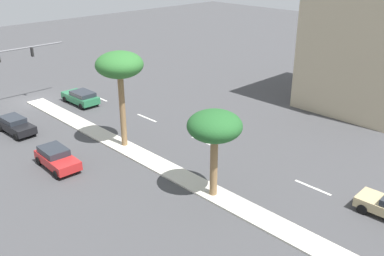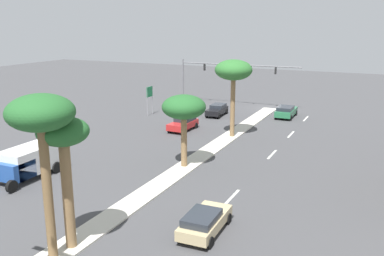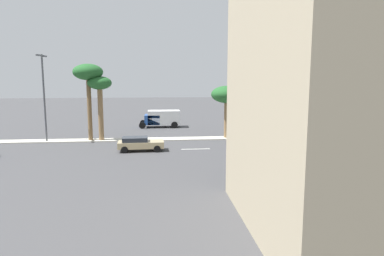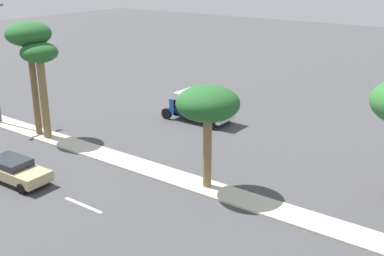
{
  "view_description": "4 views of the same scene",
  "coord_description": "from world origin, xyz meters",
  "px_view_note": "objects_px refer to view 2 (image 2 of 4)",
  "views": [
    {
      "loc": [
        18.35,
        42.98,
        15.3
      ],
      "look_at": [
        -2.31,
        21.77,
        2.78
      ],
      "focal_mm": 40.29,
      "sensor_mm": 36.0,
      "label": 1
    },
    {
      "loc": [
        -14.4,
        55.6,
        11.54
      ],
      "look_at": [
        0.15,
        24.74,
        2.94
      ],
      "focal_mm": 39.5,
      "sensor_mm": 36.0,
      "label": 2
    },
    {
      "loc": [
        -38.8,
        33.98,
        7.02
      ],
      "look_at": [
        -3.74,
        30.59,
        1.82
      ],
      "focal_mm": 32.76,
      "sensor_mm": 36.0,
      "label": 3
    },
    {
      "loc": [
        -20.22,
        12.42,
        12.19
      ],
      "look_at": [
        2.18,
        28.86,
        2.51
      ],
      "focal_mm": 44.5,
      "sensor_mm": 36.0,
      "label": 4
    }
  ],
  "objects_px": {
    "palm_tree_front": "(64,142)",
    "sedan_red_right": "(183,123)",
    "palm_tree_near": "(184,108)",
    "palm_tree_inboard": "(41,119)",
    "sedan_green_trailing": "(286,111)",
    "box_truck": "(26,162)",
    "traffic_signal_gantry": "(214,75)",
    "sedan_black_near": "(217,110)",
    "palm_tree_trailing": "(233,72)",
    "sedan_tan_center": "(204,221)",
    "directional_road_sign": "(150,95)"
  },
  "relations": [
    {
      "from": "palm_tree_front",
      "to": "sedan_red_right",
      "type": "distance_m",
      "value": 25.96
    },
    {
      "from": "palm_tree_near",
      "to": "palm_tree_front",
      "type": "relative_size",
      "value": 0.85
    },
    {
      "from": "palm_tree_inboard",
      "to": "sedan_green_trailing",
      "type": "distance_m",
      "value": 37.82
    },
    {
      "from": "palm_tree_near",
      "to": "box_truck",
      "type": "height_order",
      "value": "palm_tree_near"
    },
    {
      "from": "traffic_signal_gantry",
      "to": "sedan_black_near",
      "type": "relative_size",
      "value": 4.09
    },
    {
      "from": "traffic_signal_gantry",
      "to": "palm_tree_front",
      "type": "height_order",
      "value": "palm_tree_front"
    },
    {
      "from": "palm_tree_trailing",
      "to": "sedan_tan_center",
      "type": "bearing_deg",
      "value": 105.72
    },
    {
      "from": "directional_road_sign",
      "to": "palm_tree_near",
      "type": "relative_size",
      "value": 0.62
    },
    {
      "from": "sedan_black_near",
      "to": "sedan_tan_center",
      "type": "relative_size",
      "value": 0.98
    },
    {
      "from": "palm_tree_trailing",
      "to": "palm_tree_near",
      "type": "distance_m",
      "value": 10.57
    },
    {
      "from": "sedan_tan_center",
      "to": "box_truck",
      "type": "xyz_separation_m",
      "value": [
        15.59,
        -2.16,
        0.56
      ]
    },
    {
      "from": "traffic_signal_gantry",
      "to": "palm_tree_inboard",
      "type": "relative_size",
      "value": 2.12
    },
    {
      "from": "traffic_signal_gantry",
      "to": "box_truck",
      "type": "bearing_deg",
      "value": 87.5
    },
    {
      "from": "palm_tree_front",
      "to": "box_truck",
      "type": "height_order",
      "value": "palm_tree_front"
    },
    {
      "from": "directional_road_sign",
      "to": "palm_tree_front",
      "type": "bearing_deg",
      "value": 113.54
    },
    {
      "from": "palm_tree_front",
      "to": "box_truck",
      "type": "relative_size",
      "value": 1.24
    },
    {
      "from": "box_truck",
      "to": "traffic_signal_gantry",
      "type": "bearing_deg",
      "value": -92.5
    },
    {
      "from": "palm_tree_near",
      "to": "palm_tree_trailing",
      "type": "bearing_deg",
      "value": -92.0
    },
    {
      "from": "directional_road_sign",
      "to": "palm_tree_trailing",
      "type": "distance_m",
      "value": 14.93
    },
    {
      "from": "palm_tree_near",
      "to": "sedan_black_near",
      "type": "distance_m",
      "value": 20.39
    },
    {
      "from": "traffic_signal_gantry",
      "to": "sedan_tan_center",
      "type": "height_order",
      "value": "traffic_signal_gantry"
    },
    {
      "from": "palm_tree_near",
      "to": "sedan_red_right",
      "type": "xyz_separation_m",
      "value": [
        5.46,
        -10.88,
        -4.13
      ]
    },
    {
      "from": "sedan_tan_center",
      "to": "palm_tree_near",
      "type": "bearing_deg",
      "value": -57.87
    },
    {
      "from": "palm_tree_inboard",
      "to": "sedan_tan_center",
      "type": "xyz_separation_m",
      "value": [
        -5.82,
        -5.63,
        -6.46
      ]
    },
    {
      "from": "traffic_signal_gantry",
      "to": "palm_tree_near",
      "type": "xyz_separation_m",
      "value": [
        -8.16,
        26.31,
        0.68
      ]
    },
    {
      "from": "traffic_signal_gantry",
      "to": "palm_tree_trailing",
      "type": "height_order",
      "value": "palm_tree_trailing"
    },
    {
      "from": "traffic_signal_gantry",
      "to": "palm_tree_near",
      "type": "relative_size",
      "value": 2.98
    },
    {
      "from": "palm_tree_trailing",
      "to": "palm_tree_inboard",
      "type": "bearing_deg",
      "value": 89.51
    },
    {
      "from": "palm_tree_inboard",
      "to": "sedan_red_right",
      "type": "relative_size",
      "value": 1.95
    },
    {
      "from": "palm_tree_trailing",
      "to": "palm_tree_near",
      "type": "height_order",
      "value": "palm_tree_trailing"
    },
    {
      "from": "traffic_signal_gantry",
      "to": "sedan_black_near",
      "type": "xyz_separation_m",
      "value": [
        -3.27,
        6.96,
        -3.47
      ]
    },
    {
      "from": "palm_tree_inboard",
      "to": "sedan_tan_center",
      "type": "bearing_deg",
      "value": -135.96
    },
    {
      "from": "palm_tree_near",
      "to": "sedan_green_trailing",
      "type": "xyz_separation_m",
      "value": [
        -3.24,
        -22.01,
        -4.12
      ]
    },
    {
      "from": "palm_tree_near",
      "to": "sedan_tan_center",
      "type": "height_order",
      "value": "palm_tree_near"
    },
    {
      "from": "sedan_black_near",
      "to": "palm_tree_inboard",
      "type": "bearing_deg",
      "value": 98.32
    },
    {
      "from": "sedan_red_right",
      "to": "sedan_green_trailing",
      "type": "bearing_deg",
      "value": -127.99
    },
    {
      "from": "palm_tree_trailing",
      "to": "sedan_red_right",
      "type": "distance_m",
      "value": 8.35
    },
    {
      "from": "palm_tree_trailing",
      "to": "sedan_green_trailing",
      "type": "distance_m",
      "value": 13.37
    },
    {
      "from": "sedan_green_trailing",
      "to": "box_truck",
      "type": "relative_size",
      "value": 0.82
    },
    {
      "from": "traffic_signal_gantry",
      "to": "palm_tree_trailing",
      "type": "distance_m",
      "value": 18.22
    },
    {
      "from": "palm_tree_near",
      "to": "sedan_red_right",
      "type": "height_order",
      "value": "palm_tree_near"
    },
    {
      "from": "palm_tree_near",
      "to": "sedan_tan_center",
      "type": "distance_m",
      "value": 11.97
    },
    {
      "from": "directional_road_sign",
      "to": "sedan_tan_center",
      "type": "xyz_separation_m",
      "value": [
        -18.76,
        25.6,
        -1.85
      ]
    },
    {
      "from": "directional_road_sign",
      "to": "box_truck",
      "type": "xyz_separation_m",
      "value": [
        -3.17,
        23.45,
        -1.29
      ]
    },
    {
      "from": "palm_tree_front",
      "to": "sedan_tan_center",
      "type": "xyz_separation_m",
      "value": [
        -5.68,
        -4.43,
        -5.09
      ]
    },
    {
      "from": "palm_tree_inboard",
      "to": "box_truck",
      "type": "xyz_separation_m",
      "value": [
        9.77,
        -7.78,
        -5.9
      ]
    },
    {
      "from": "palm_tree_inboard",
      "to": "sedan_black_near",
      "type": "bearing_deg",
      "value": -81.68
    },
    {
      "from": "sedan_red_right",
      "to": "sedan_green_trailing",
      "type": "relative_size",
      "value": 0.93
    },
    {
      "from": "palm_tree_inboard",
      "to": "palm_tree_near",
      "type": "bearing_deg",
      "value": -89.45
    },
    {
      "from": "palm_tree_near",
      "to": "sedan_black_near",
      "type": "xyz_separation_m",
      "value": [
        4.89,
        -19.35,
        -4.15
      ]
    }
  ]
}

